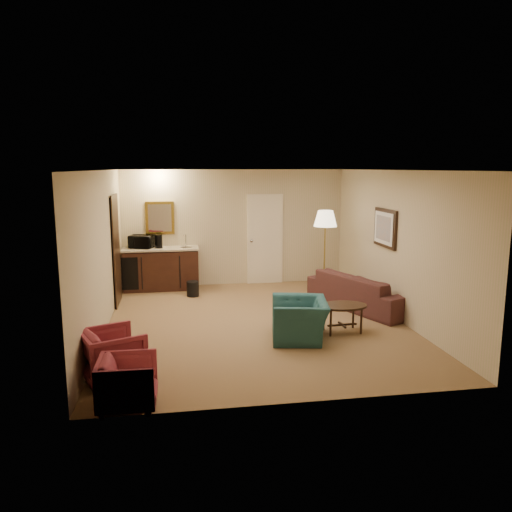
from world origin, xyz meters
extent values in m
plane|color=olive|center=(0.00, 0.00, 0.00)|extent=(6.00, 6.00, 0.00)
cube|color=beige|center=(0.00, 3.00, 1.30)|extent=(5.00, 0.02, 2.60)
cube|color=beige|center=(-2.50, 0.00, 1.30)|extent=(0.02, 6.00, 2.60)
cube|color=beige|center=(2.50, 0.00, 1.30)|extent=(0.02, 6.00, 2.60)
cube|color=white|center=(0.00, 0.00, 2.60)|extent=(5.00, 6.00, 0.02)
cube|color=#F1E5C5|center=(0.70, 2.97, 1.02)|extent=(0.82, 0.06, 2.05)
cube|color=black|center=(-2.47, 1.70, 1.05)|extent=(0.06, 0.98, 2.10)
cube|color=gold|center=(-1.65, 2.97, 1.55)|extent=(0.62, 0.04, 0.72)
cube|color=black|center=(2.46, 0.40, 1.55)|extent=(0.06, 0.90, 0.70)
cube|color=#361B11|center=(-1.65, 2.72, 0.46)|extent=(1.64, 0.58, 0.92)
imported|color=black|center=(2.15, 0.60, 0.44)|extent=(1.49, 2.33, 0.88)
imported|color=#1E4A4C|center=(0.54, -0.90, 0.42)|extent=(0.78, 1.05, 0.84)
imported|color=maroon|center=(-2.15, -2.00, 0.36)|extent=(0.88, 0.90, 0.72)
imported|color=maroon|center=(-1.90, -2.80, 0.32)|extent=(0.60, 0.64, 0.64)
cube|color=black|center=(1.31, -0.70, 0.23)|extent=(0.82, 0.58, 0.46)
cube|color=#B2973B|center=(1.70, 1.60, 0.90)|extent=(0.62, 0.62, 1.79)
cylinder|color=black|center=(-1.00, 2.00, 0.16)|extent=(0.32, 0.32, 0.31)
imported|color=black|center=(-2.05, 2.77, 1.09)|extent=(0.56, 0.43, 0.34)
cylinder|color=black|center=(-1.68, 2.73, 1.07)|extent=(0.19, 0.19, 0.29)
camera|label=1|loc=(-1.34, -8.16, 2.65)|focal=35.00mm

